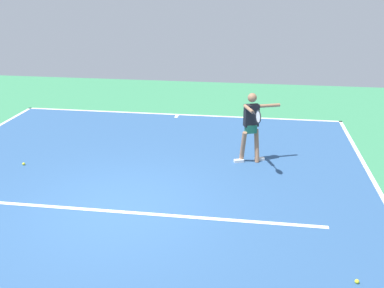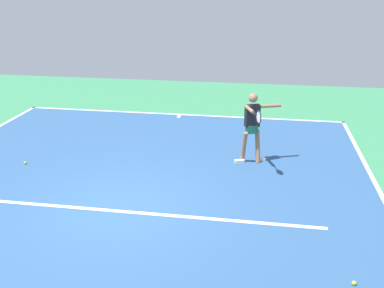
{
  "view_description": "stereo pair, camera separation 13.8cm",
  "coord_description": "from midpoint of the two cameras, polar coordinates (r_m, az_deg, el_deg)",
  "views": [
    {
      "loc": [
        -2.5,
        7.31,
        4.21
      ],
      "look_at": [
        -1.22,
        -1.37,
        0.9
      ],
      "focal_mm": 41.0,
      "sensor_mm": 36.0,
      "label": 1
    },
    {
      "loc": [
        -2.64,
        7.29,
        4.21
      ],
      "look_at": [
        -1.22,
        -1.37,
        0.9
      ],
      "focal_mm": 41.0,
      "sensor_mm": 36.0,
      "label": 2
    }
  ],
  "objects": [
    {
      "name": "court_surface",
      "position": [
        8.81,
        -8.96,
        -8.15
      ],
      "size": [
        10.53,
        12.9,
        0.0
      ],
      "primitive_type": "cube",
      "color": "#2D5484",
      "rests_on": "ground_plane"
    },
    {
      "name": "court_line_baseline_near",
      "position": [
        14.56,
        -1.28,
        3.87
      ],
      "size": [
        10.53,
        0.1,
        0.01
      ],
      "primitive_type": "cube",
      "color": "white",
      "rests_on": "ground_plane"
    },
    {
      "name": "court_line_centre_mark",
      "position": [
        14.37,
        -1.43,
        3.64
      ],
      "size": [
        0.1,
        0.3,
        0.01
      ],
      "primitive_type": "cube",
      "color": "white",
      "rests_on": "ground_plane"
    },
    {
      "name": "tennis_ball_near_player",
      "position": [
        11.35,
        -20.55,
        -2.31
      ],
      "size": [
        0.07,
        0.07,
        0.07
      ],
      "primitive_type": "sphere",
      "color": "yellow",
      "rests_on": "ground_plane"
    },
    {
      "name": "ground_plane",
      "position": [
        8.81,
        -8.96,
        -8.16
      ],
      "size": [
        22.82,
        22.82,
        0.0
      ],
      "primitive_type": "plane",
      "color": "#388456"
    },
    {
      "name": "tennis_player",
      "position": [
        10.52,
        8.26,
        2.63
      ],
      "size": [
        1.05,
        1.32,
        1.73
      ],
      "rotation": [
        0.0,
        0.0,
        0.36
      ],
      "color": "#9E7051",
      "rests_on": "ground_plane"
    },
    {
      "name": "tennis_ball_near_service_line",
      "position": [
        7.17,
        20.88,
        -16.55
      ],
      "size": [
        0.07,
        0.07,
        0.07
      ],
      "primitive_type": "sphere",
      "color": "yellow",
      "rests_on": "ground_plane"
    },
    {
      "name": "court_line_service",
      "position": [
        8.69,
        -9.26,
        -8.59
      ],
      "size": [
        7.9,
        0.1,
        0.01
      ],
      "primitive_type": "cube",
      "color": "white",
      "rests_on": "ground_plane"
    }
  ]
}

